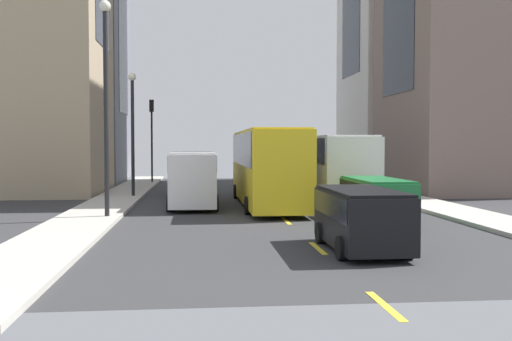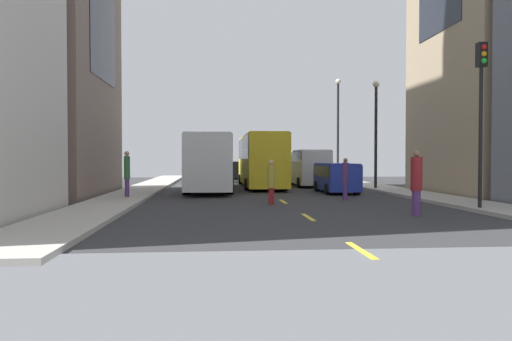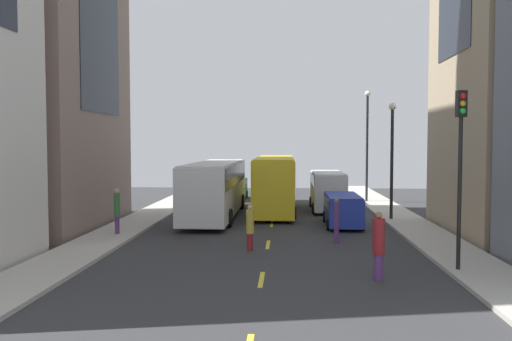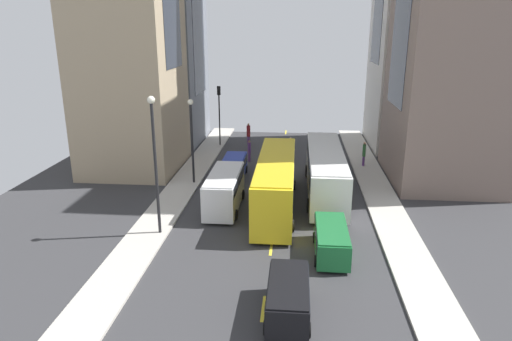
{
  "view_description": "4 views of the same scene",
  "coord_description": "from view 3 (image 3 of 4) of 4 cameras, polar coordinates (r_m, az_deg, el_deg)",
  "views": [
    {
      "loc": [
        3.35,
        31.29,
        2.89
      ],
      "look_at": [
        0.24,
        -0.29,
        1.55
      ],
      "focal_mm": 41.68,
      "sensor_mm": 36.0,
      "label": 1
    },
    {
      "loc": [
        -3.16,
        -31.32,
        2.0
      ],
      "look_at": [
        -0.63,
        -1.6,
        1.26
      ],
      "focal_mm": 34.41,
      "sensor_mm": 36.0,
      "label": 2
    },
    {
      "loc": [
        0.83,
        -32.13,
        4.5
      ],
      "look_at": [
        -1.29,
        3.82,
        2.64
      ],
      "focal_mm": 36.87,
      "sensor_mm": 36.0,
      "label": 3
    },
    {
      "loc": [
        -1.27,
        32.74,
        12.16
      ],
      "look_at": [
        1.64,
        0.58,
        1.95
      ],
      "focal_mm": 32.13,
      "sensor_mm": 36.0,
      "label": 4
    }
  ],
  "objects": [
    {
      "name": "lane_stripe_3",
      "position": [
        29.49,
        1.73,
        -5.82
      ],
      "size": [
        0.16,
        2.0,
        0.01
      ],
      "primitive_type": "cube",
      "color": "yellow",
      "rests_on": "ground"
    },
    {
      "name": "lane_stripe_2",
      "position": [
        23.58,
        1.31,
        -8.04
      ],
      "size": [
        0.16,
        2.0,
        0.01
      ],
      "primitive_type": "cube",
      "color": "yellow",
      "rests_on": "ground"
    },
    {
      "name": "sidewalk_west",
      "position": [
        33.51,
        -11.25,
        -4.69
      ],
      "size": [
        2.46,
        44.0,
        0.15
      ],
      "primitive_type": "cube",
      "color": "#B2ADA3",
      "rests_on": "ground"
    },
    {
      "name": "streetcar_yellow",
      "position": [
        35.12,
        2.1,
        -0.93
      ],
      "size": [
        2.7,
        12.27,
        3.59
      ],
      "color": "yellow",
      "rests_on": "ground"
    },
    {
      "name": "pedestrian_waiting_curb",
      "position": [
        22.15,
        -0.65,
        -6.07
      ],
      "size": [
        0.34,
        0.34,
        1.94
      ],
      "rotation": [
        0.0,
        0.0,
        1.83
      ],
      "color": "maroon",
      "rests_on": "ground"
    },
    {
      "name": "car_blue_0",
      "position": [
        29.03,
        9.4,
        -4.0
      ],
      "size": [
        1.95,
        4.46,
        1.71
      ],
      "color": "#2338AD",
      "rests_on": "ground"
    },
    {
      "name": "delivery_van_white",
      "position": [
        35.75,
        7.77,
        -1.86
      ],
      "size": [
        2.25,
        6.17,
        2.58
      ],
      "color": "white",
      "rests_on": "ground"
    },
    {
      "name": "sidewalk_east",
      "position": [
        33.13,
        15.17,
        -4.83
      ],
      "size": [
        2.46,
        44.0,
        0.15
      ],
      "primitive_type": "cube",
      "color": "#B2ADA3",
      "rests_on": "ground"
    },
    {
      "name": "city_bus_white",
      "position": [
        32.22,
        -4.38,
        -1.49
      ],
      "size": [
        2.8,
        12.66,
        3.35
      ],
      "color": "silver",
      "rests_on": "ground"
    },
    {
      "name": "ground_plane",
      "position": [
        32.45,
        1.88,
        -5.02
      ],
      "size": [
        41.64,
        41.64,
        0.0
      ],
      "primitive_type": "plane",
      "color": "#333335"
    },
    {
      "name": "pedestrian_crossing_near",
      "position": [
        17.86,
        13.16,
        -7.77
      ],
      "size": [
        0.4,
        0.4,
        2.28
      ],
      "rotation": [
        0.0,
        0.0,
        2.2
      ],
      "color": "#593372",
      "rests_on": "ground"
    },
    {
      "name": "streetlamp_far",
      "position": [
        40.46,
        11.97,
        3.78
      ],
      "size": [
        0.44,
        0.44,
        8.3
      ],
      "color": "black",
      "rests_on": "ground"
    },
    {
      "name": "lane_stripe_7",
      "position": [
        53.33,
        2.47,
        -1.88
      ],
      "size": [
        0.16,
        2.0,
        0.01
      ],
      "primitive_type": "cube",
      "color": "yellow",
      "rests_on": "ground"
    },
    {
      "name": "streetlamp_near",
      "position": [
        31.18,
        14.54,
        2.44
      ],
      "size": [
        0.44,
        0.44,
        6.69
      ],
      "color": "black",
      "rests_on": "ground"
    },
    {
      "name": "pedestrian_crossing_mid",
      "position": [
        26.2,
        -14.85,
        -4.05
      ],
      "size": [
        0.29,
        0.29,
        2.2
      ],
      "rotation": [
        0.0,
        0.0,
        3.75
      ],
      "color": "#593372",
      "rests_on": "ground"
    },
    {
      "name": "car_green_1",
      "position": [
        42.01,
        -2.35,
        -1.87
      ],
      "size": [
        1.9,
        4.57,
        1.64
      ],
      "color": "#1E7238",
      "rests_on": "ground"
    },
    {
      "name": "lane_stripe_4",
      "position": [
        35.43,
        2.01,
        -4.34
      ],
      "size": [
        0.16,
        2.0,
        0.01
      ],
      "primitive_type": "cube",
      "color": "yellow",
      "rests_on": "ground"
    },
    {
      "name": "lane_stripe_5",
      "position": [
        41.38,
        2.21,
        -3.28
      ],
      "size": [
        0.16,
        2.0,
        0.01
      ],
      "primitive_type": "cube",
      "color": "yellow",
      "rests_on": "ground"
    },
    {
      "name": "pedestrian_walking_far",
      "position": [
        24.11,
        8.73,
        -5.24
      ],
      "size": [
        0.3,
        0.3,
        2.01
      ],
      "rotation": [
        0.0,
        0.0,
        3.34
      ],
      "color": "#593372",
      "rests_on": "ground"
    },
    {
      "name": "car_black_2",
      "position": [
        47.76,
        1.04,
        -1.25
      ],
      "size": [
        1.93,
        4.22,
        1.69
      ],
      "color": "black",
      "rests_on": "ground"
    },
    {
      "name": "lane_stripe_1",
      "position": [
        17.73,
        0.6,
        -11.74
      ],
      "size": [
        0.16,
        2.0,
        0.01
      ],
      "primitive_type": "cube",
      "color": "yellow",
      "rests_on": "ground"
    },
    {
      "name": "traffic_light_near_corner",
      "position": [
        19.28,
        21.32,
        2.47
      ],
      "size": [
        0.32,
        0.44,
        6.15
      ],
      "color": "black",
      "rests_on": "ground"
    },
    {
      "name": "lane_stripe_6",
      "position": [
        47.35,
        2.36,
        -2.49
      ],
      "size": [
        0.16,
        2.0,
        0.01
      ],
      "primitive_type": "cube",
      "color": "yellow",
      "rests_on": "ground"
    }
  ]
}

